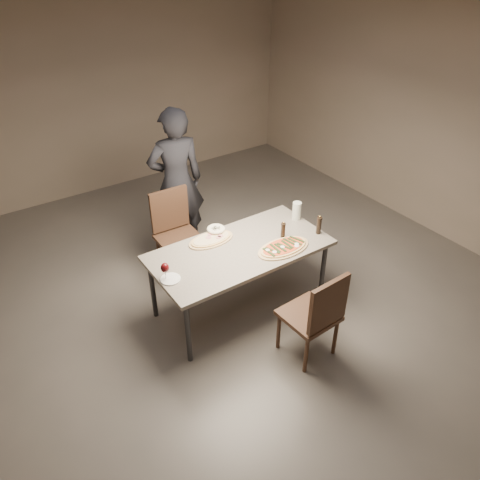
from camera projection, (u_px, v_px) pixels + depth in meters
room at (240, 190)px, 4.29m from camera, size 7.00×7.00×7.00m
dining_table at (240, 253)px, 4.68m from camera, size 1.80×0.90×0.75m
zucchini_pizza at (283, 247)px, 4.63m from camera, size 0.58×0.32×0.05m
ham_pizza at (211, 239)px, 4.75m from camera, size 0.49×0.27×0.04m
bread_basket at (216, 230)px, 4.85m from camera, size 0.19×0.19×0.07m
oil_dish at (216, 243)px, 4.72m from camera, size 0.12×0.12×0.01m
pepper_mill_left at (283, 230)px, 4.75m from camera, size 0.05×0.05×0.19m
pepper_mill_right at (319, 225)px, 4.82m from camera, size 0.05×0.05×0.21m
carafe at (297, 211)px, 5.07m from camera, size 0.10×0.10×0.20m
wine_glass at (165, 268)px, 4.17m from camera, size 0.08×0.08×0.18m
side_plate at (170, 279)px, 4.23m from camera, size 0.18×0.18×0.01m
chair_near at (317, 313)px, 4.17m from camera, size 0.48×0.48×0.97m
chair_far at (175, 228)px, 5.31m from camera, size 0.49×0.49×1.00m
diner at (176, 182)px, 5.53m from camera, size 0.73×0.56×1.80m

